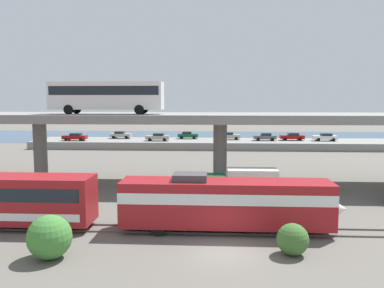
{
  "coord_description": "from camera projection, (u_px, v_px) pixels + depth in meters",
  "views": [
    {
      "loc": [
        -0.57,
        -23.94,
        9.38
      ],
      "look_at": [
        -2.97,
        17.55,
        4.8
      ],
      "focal_mm": 37.37,
      "sensor_mm": 36.0,
      "label": 1
    }
  ],
  "objects": [
    {
      "name": "ground_plane",
      "position": [
        223.0,
        252.0,
        24.75
      ],
      "size": [
        260.0,
        260.0,
        0.0
      ],
      "primitive_type": "plane",
      "color": "#605B54"
    },
    {
      "name": "rail_strip_near",
      "position": [
        222.0,
        234.0,
        27.96
      ],
      "size": [
        110.0,
        0.12,
        0.12
      ],
      "primitive_type": "cube",
      "color": "#59544C",
      "rests_on": "ground_plane"
    },
    {
      "name": "rail_strip_far",
      "position": [
        222.0,
        227.0,
        29.47
      ],
      "size": [
        110.0,
        0.12,
        0.12
      ],
      "primitive_type": "cube",
      "color": "#59544C",
      "rests_on": "ground_plane"
    },
    {
      "name": "train_locomotive",
      "position": [
        236.0,
        201.0,
        28.42
      ],
      "size": [
        15.97,
        3.04,
        4.18
      ],
      "color": "maroon",
      "rests_on": "ground_plane"
    },
    {
      "name": "highway_overpass",
      "position": [
        220.0,
        121.0,
        43.81
      ],
      "size": [
        96.0,
        10.4,
        7.89
      ],
      "color": "gray",
      "rests_on": "ground_plane"
    },
    {
      "name": "transit_bus_on_overpass",
      "position": [
        106.0,
        95.0,
        42.36
      ],
      "size": [
        12.0,
        2.68,
        3.4
      ],
      "rotation": [
        0.0,
        0.0,
        3.14
      ],
      "color": "silver",
      "rests_on": "highway_overpass"
    },
    {
      "name": "service_truck_east",
      "position": [
        243.0,
        184.0,
        37.14
      ],
      "size": [
        6.8,
        2.46,
        3.04
      ],
      "rotation": [
        0.0,
        0.0,
        3.14
      ],
      "color": "#0C4C26",
      "rests_on": "ground_plane"
    },
    {
      "name": "pier_parking_lot",
      "position": [
        218.0,
        144.0,
        79.25
      ],
      "size": [
        72.63,
        10.9,
        1.45
      ],
      "primitive_type": "cube",
      "color": "gray",
      "rests_on": "ground_plane"
    },
    {
      "name": "parked_car_0",
      "position": [
        188.0,
        135.0,
        82.09
      ],
      "size": [
        4.14,
        1.84,
        1.5
      ],
      "color": "#0C4C26",
      "rests_on": "pier_parking_lot"
    },
    {
      "name": "parked_car_1",
      "position": [
        158.0,
        137.0,
        77.81
      ],
      "size": [
        4.61,
        1.86,
        1.5
      ],
      "rotation": [
        0.0,
        0.0,
        3.14
      ],
      "color": "#9E998C",
      "rests_on": "pier_parking_lot"
    },
    {
      "name": "parked_car_2",
      "position": [
        75.0,
        137.0,
        78.28
      ],
      "size": [
        4.67,
        1.92,
        1.5
      ],
      "rotation": [
        0.0,
        0.0,
        3.14
      ],
      "color": "maroon",
      "rests_on": "pier_parking_lot"
    },
    {
      "name": "parked_car_3",
      "position": [
        292.0,
        136.0,
        78.75
      ],
      "size": [
        4.65,
        1.96,
        1.5
      ],
      "rotation": [
        0.0,
        0.0,
        3.14
      ],
      "color": "maroon",
      "rests_on": "pier_parking_lot"
    },
    {
      "name": "parked_car_4",
      "position": [
        229.0,
        136.0,
        80.25
      ],
      "size": [
        4.35,
        1.92,
        1.5
      ],
      "color": "#9E998C",
      "rests_on": "pier_parking_lot"
    },
    {
      "name": "parked_car_5",
      "position": [
        121.0,
        135.0,
        82.75
      ],
      "size": [
        4.25,
        1.97,
        1.5
      ],
      "color": "#9E998C",
      "rests_on": "pier_parking_lot"
    },
    {
      "name": "parked_car_6",
      "position": [
        265.0,
        137.0,
        78.27
      ],
      "size": [
        4.38,
        1.84,
        1.5
      ],
      "rotation": [
        0.0,
        0.0,
        3.14
      ],
      "color": "#515459",
      "rests_on": "pier_parking_lot"
    },
    {
      "name": "parked_car_7",
      "position": [
        325.0,
        137.0,
        77.71
      ],
      "size": [
        4.59,
        1.87,
        1.5
      ],
      "rotation": [
        0.0,
        0.0,
        3.14
      ],
      "color": "silver",
      "rests_on": "pier_parking_lot"
    },
    {
      "name": "harbor_water",
      "position": [
        217.0,
        137.0,
        102.15
      ],
      "size": [
        140.0,
        36.0,
        0.01
      ],
      "primitive_type": "cube",
      "color": "#2D5170",
      "rests_on": "ground_plane"
    },
    {
      "name": "shrub_left",
      "position": [
        50.0,
        237.0,
        23.59
      ],
      "size": [
        2.63,
        2.63,
        2.63
      ],
      "primitive_type": "sphere",
      "color": "#3F7E35",
      "rests_on": "ground_plane"
    },
    {
      "name": "shrub_right",
      "position": [
        293.0,
        239.0,
        24.2
      ],
      "size": [
        1.95,
        1.95,
        1.95
      ],
      "primitive_type": "sphere",
      "color": "#3C672D",
      "rests_on": "ground_plane"
    }
  ]
}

